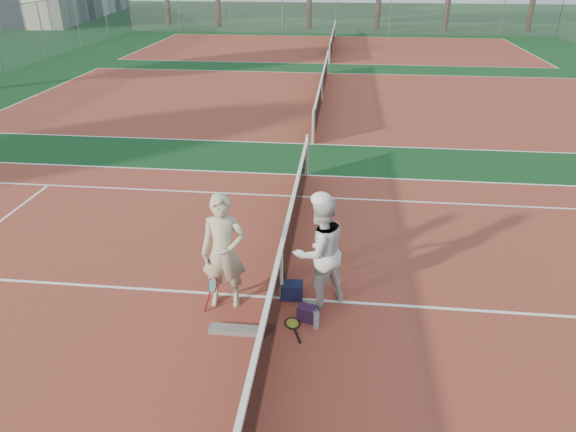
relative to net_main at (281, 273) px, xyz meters
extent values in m
plane|color=#0E3617|center=(0.00, 0.00, -0.51)|extent=(130.00, 130.00, 0.00)
cube|color=maroon|center=(0.00, 0.00, -0.51)|extent=(23.77, 10.97, 0.01)
cube|color=maroon|center=(0.00, 13.50, -0.51)|extent=(23.77, 10.97, 0.01)
cube|color=maroon|center=(0.00, 27.00, -0.51)|extent=(23.77, 10.97, 0.01)
imported|color=#BAAF90|center=(-0.89, -0.22, 0.46)|extent=(0.75, 0.53, 1.94)
imported|color=silver|center=(0.61, 0.00, 0.44)|extent=(1.17, 1.12, 1.90)
cube|color=black|center=(0.17, 0.03, -0.37)|extent=(0.38, 0.27, 0.29)
cube|color=#25102B|center=(0.47, -0.52, -0.39)|extent=(0.34, 0.29, 0.24)
cube|color=#66605C|center=(-0.59, -0.95, -0.47)|extent=(0.82, 0.19, 0.09)
cylinder|color=#C9E1FF|center=(0.62, -0.71, -0.36)|extent=(0.09, 0.09, 0.30)
camera|label=1|loc=(0.87, -7.00, 4.58)|focal=32.00mm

